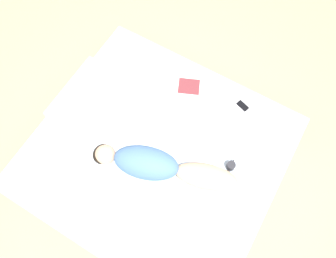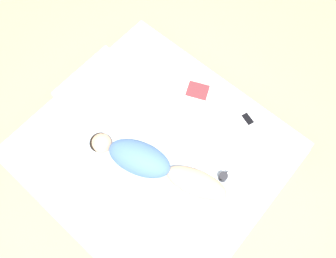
{
  "view_description": "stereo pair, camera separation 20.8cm",
  "coord_description": "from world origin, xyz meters",
  "px_view_note": "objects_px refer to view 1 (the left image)",
  "views": [
    {
      "loc": [
        -0.75,
        -0.55,
        3.23
      ],
      "look_at": [
        0.21,
        0.01,
        0.54
      ],
      "focal_mm": 35.0,
      "sensor_mm": 36.0,
      "label": 1
    },
    {
      "loc": [
        -0.63,
        -0.72,
        3.23
      ],
      "look_at": [
        0.21,
        0.01,
        0.54
      ],
      "focal_mm": 35.0,
      "sensor_mm": 36.0,
      "label": 2
    }
  ],
  "objects_px": {
    "open_magazine": "(188,98)",
    "coffee_mug": "(231,166)",
    "cell_phone": "(243,106)",
    "person": "(157,165)"
  },
  "relations": [
    {
      "from": "open_magazine",
      "to": "coffee_mug",
      "type": "distance_m",
      "value": 0.76
    },
    {
      "from": "open_magazine",
      "to": "coffee_mug",
      "type": "xyz_separation_m",
      "value": [
        -0.4,
        -0.64,
        0.04
      ]
    },
    {
      "from": "open_magazine",
      "to": "cell_phone",
      "type": "xyz_separation_m",
      "value": [
        0.19,
        -0.48,
        0.0
      ]
    },
    {
      "from": "coffee_mug",
      "to": "open_magazine",
      "type": "bearing_deg",
      "value": 57.97
    },
    {
      "from": "person",
      "to": "cell_phone",
      "type": "bearing_deg",
      "value": -40.29
    },
    {
      "from": "coffee_mug",
      "to": "cell_phone",
      "type": "relative_size",
      "value": 0.66
    },
    {
      "from": "open_magazine",
      "to": "coffee_mug",
      "type": "relative_size",
      "value": 5.73
    },
    {
      "from": "person",
      "to": "cell_phone",
      "type": "height_order",
      "value": "person"
    },
    {
      "from": "open_magazine",
      "to": "cell_phone",
      "type": "bearing_deg",
      "value": -92.74
    },
    {
      "from": "cell_phone",
      "to": "person",
      "type": "bearing_deg",
      "value": 175.93
    }
  ]
}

